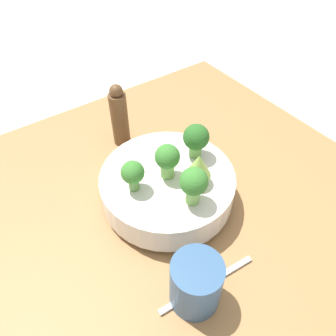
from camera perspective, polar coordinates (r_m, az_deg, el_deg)
ground_plane at (r=0.75m, az=-0.76°, el=-6.21°), size 6.00×6.00×0.00m
table at (r=0.74m, az=-0.77°, el=-5.47°), size 0.93×0.84×0.03m
bowl at (r=0.68m, az=0.00°, el=-3.10°), size 0.28×0.28×0.08m
broccoli_floret_left at (r=0.61m, az=-6.16°, el=-0.99°), size 0.04×0.04×0.07m
broccoli_floret_center at (r=0.63m, az=0.00°, el=1.64°), size 0.05×0.05×0.08m
romanesco_piece_near at (r=0.62m, az=5.34°, el=0.21°), size 0.05×0.05×0.07m
broccoli_floret_right at (r=0.67m, az=4.82°, el=5.21°), size 0.05×0.05×0.08m
broccoli_floret_front at (r=0.58m, az=4.41°, el=-2.74°), size 0.05×0.05×0.08m
cup at (r=0.56m, az=4.85°, el=-19.41°), size 0.08×0.08×0.10m
pepper_mill at (r=0.81m, az=-8.47°, el=8.85°), size 0.04×0.04×0.17m
fork at (r=0.61m, az=6.85°, el=-19.43°), size 0.20×0.03×0.01m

